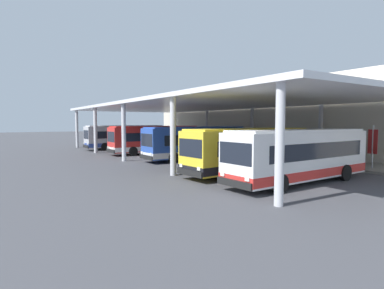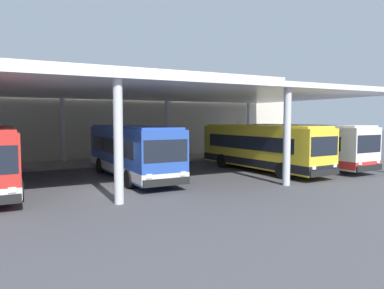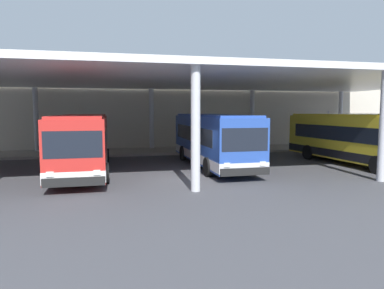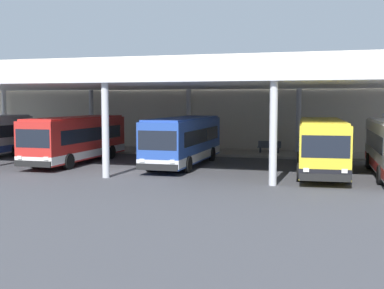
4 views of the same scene
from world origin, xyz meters
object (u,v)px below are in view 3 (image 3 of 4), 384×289
bus_far_bay (353,138)px  trash_bin (266,141)px  bench_waiting (237,142)px  bus_second_bay (83,143)px  banner_sign (328,127)px  bus_middle_bay (212,139)px

bus_far_bay → trash_bin: 9.82m
trash_bin → bench_waiting: bearing=-174.5°
bus_second_bay → trash_bin: bus_second_bay is taller
bus_far_bay → banner_sign: size_ratio=3.34×
bench_waiting → trash_bin: bearing=5.5°
banner_sign → bench_waiting: bearing=174.0°
bench_waiting → bus_middle_bay: bearing=-119.6°
trash_bin → banner_sign: banner_sign is taller
bus_far_bay → banner_sign: banner_sign is taller
bus_middle_bay → banner_sign: bearing=29.2°
bench_waiting → trash_bin: 2.85m
bus_middle_bay → trash_bin: size_ratio=10.77×
bus_middle_bay → bus_far_bay: 8.95m
banner_sign → bus_second_bay: bearing=-159.0°
bus_far_bay → banner_sign: (4.00, 8.52, 0.32)m
bus_second_bay → trash_bin: 17.46m
bus_far_bay → bus_middle_bay: bearing=171.3°
trash_bin → bus_second_bay: bearing=-149.0°
bus_second_bay → bus_far_bay: same height
bus_second_bay → bus_middle_bay: size_ratio=1.00×
bus_middle_bay → bus_far_bay: (8.85, -1.35, 0.00)m
bus_middle_bay → bench_waiting: 9.30m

